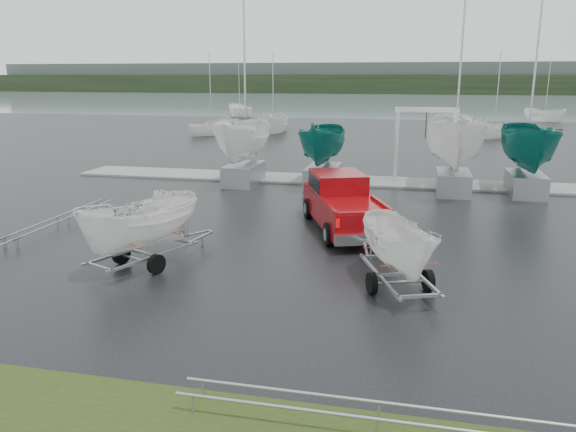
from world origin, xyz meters
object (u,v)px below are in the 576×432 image
Objects in this scene: trailer_hitched at (402,204)px; trailer_parked at (138,180)px; pickup_truck at (342,201)px; boat_hoist at (425,135)px.

trailer_parked is (-7.73, 0.21, 0.29)m from trailer_hitched.
boat_hoist reaches higher than pickup_truck.
trailer_parked is 1.22× the size of boat_hoist.
trailer_hitched is 1.08× the size of boat_hoist.
pickup_truck is 8.18m from trailer_parked.
trailer_hitched is at bearing -92.83° from boat_hoist.
trailer_parked reaches higher than boat_hoist.
trailer_parked is at bearing -153.10° from pickup_truck.
trailer_hitched reaches higher than boat_hoist.
boat_hoist is (8.53, 15.79, -0.05)m from trailer_parked.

